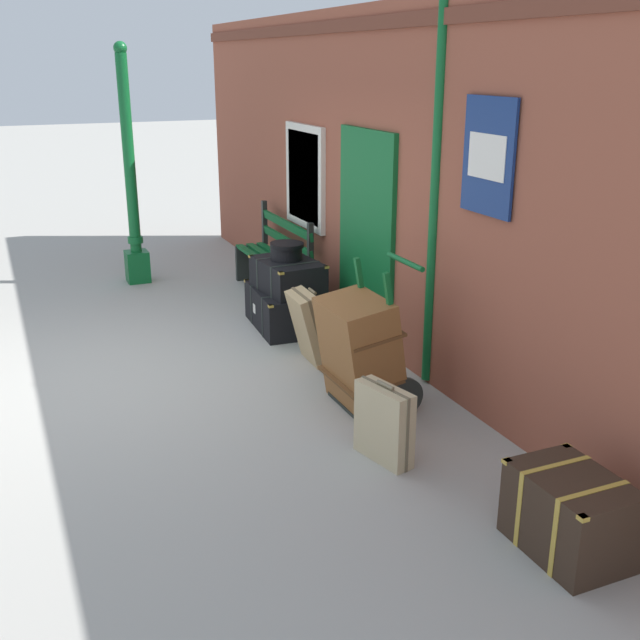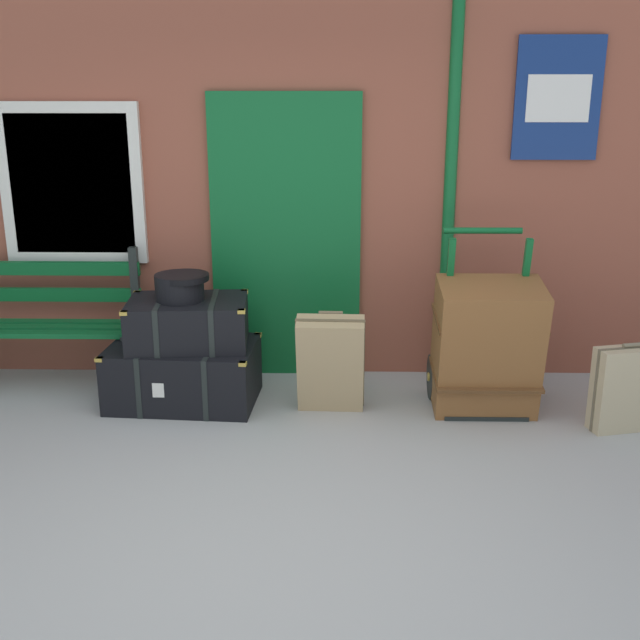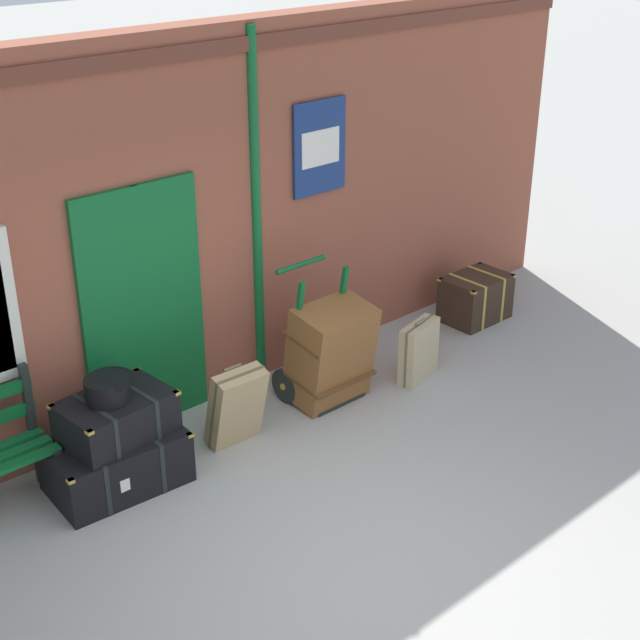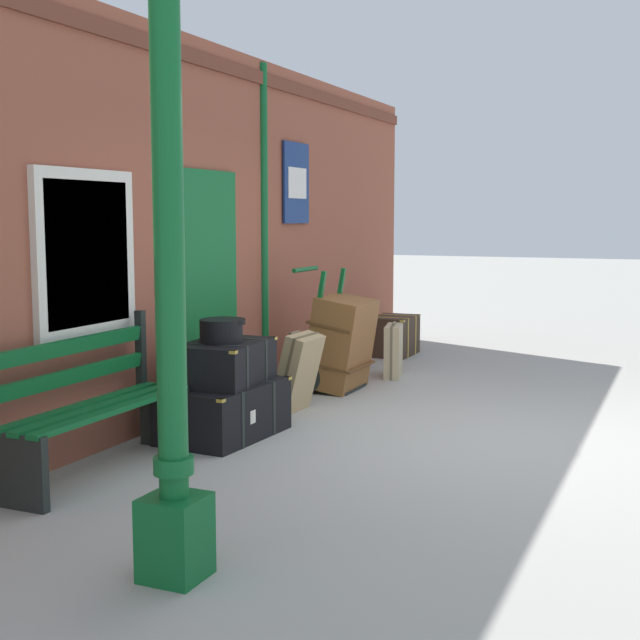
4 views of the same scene
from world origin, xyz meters
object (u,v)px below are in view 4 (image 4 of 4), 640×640
object	(u,v)px
steamer_trunk_middle	(225,362)
lamp_post	(171,348)
porters_trolley	(325,361)
corner_trunk	(393,336)
round_hatbox	(222,329)
suitcase_caramel	(393,351)
platform_bench	(92,408)
suitcase_slate	(298,372)
large_brown_trunk	(341,343)
steamer_trunk_base	(224,410)

from	to	relation	value
steamer_trunk_middle	lamp_post	bearing A→B (deg)	-155.42
porters_trolley	corner_trunk	size ratio (longest dim) A/B	1.74
round_hatbox	suitcase_caramel	xyz separation A→B (m)	(2.94, -0.40, -0.57)
platform_bench	round_hatbox	distance (m)	1.29
lamp_post	corner_trunk	world-z (taller)	lamp_post
porters_trolley	suitcase_slate	world-z (taller)	porters_trolley
platform_bench	large_brown_trunk	distance (m)	3.28
steamer_trunk_middle	porters_trolley	distance (m)	2.04
lamp_post	steamer_trunk_base	xyz separation A→B (m)	(2.40, 1.11, -0.90)
suitcase_caramel	platform_bench	bearing A→B (deg)	170.22
suitcase_caramel	steamer_trunk_base	bearing A→B (deg)	172.48
platform_bench	steamer_trunk_base	size ratio (longest dim) A/B	1.52
porters_trolley	steamer_trunk_middle	bearing A→B (deg)	-179.50
porters_trolley	corner_trunk	bearing A→B (deg)	1.29
large_brown_trunk	suitcase_caramel	distance (m)	0.93
lamp_post	suitcase_caramel	xyz separation A→B (m)	(5.35, 0.72, -0.83)
lamp_post	suitcase_caramel	distance (m)	5.46
corner_trunk	steamer_trunk_middle	bearing A→B (deg)	-179.08
suitcase_slate	corner_trunk	world-z (taller)	suitcase_slate
steamer_trunk_middle	porters_trolley	size ratio (longest dim) A/B	0.70
round_hatbox	platform_bench	bearing A→B (deg)	165.45
platform_bench	suitcase_slate	world-z (taller)	platform_bench
lamp_post	steamer_trunk_middle	world-z (taller)	lamp_post
steamer_trunk_base	corner_trunk	bearing A→B (deg)	1.05
suitcase_caramel	steamer_trunk_middle	bearing A→B (deg)	172.15
large_brown_trunk	corner_trunk	world-z (taller)	large_brown_trunk
lamp_post	steamer_trunk_base	bearing A→B (deg)	24.80
steamer_trunk_middle	suitcase_caramel	world-z (taller)	steamer_trunk_middle
steamer_trunk_base	round_hatbox	bearing A→B (deg)	65.56
steamer_trunk_base	porters_trolley	xyz separation A→B (m)	(2.07, 0.03, 0.06)
platform_bench	porters_trolley	distance (m)	3.26
platform_bench	large_brown_trunk	size ratio (longest dim) A/B	1.71
porters_trolley	suitcase_slate	xyz separation A→B (m)	(-1.04, -0.18, 0.08)
porters_trolley	corner_trunk	world-z (taller)	porters_trolley
steamer_trunk_base	steamer_trunk_middle	xyz separation A→B (m)	(0.05, 0.01, 0.37)
suitcase_caramel	lamp_post	bearing A→B (deg)	-172.32
round_hatbox	porters_trolley	xyz separation A→B (m)	(2.06, 0.01, -0.57)
steamer_trunk_base	suitcase_slate	world-z (taller)	suitcase_slate
round_hatbox	large_brown_trunk	bearing A→B (deg)	-4.41
steamer_trunk_middle	corner_trunk	world-z (taller)	steamer_trunk_middle
steamer_trunk_middle	suitcase_caramel	distance (m)	2.94
round_hatbox	large_brown_trunk	distance (m)	2.10
large_brown_trunk	corner_trunk	size ratio (longest dim) A/B	1.36
porters_trolley	suitcase_slate	distance (m)	1.06
round_hatbox	corner_trunk	bearing A→B (deg)	0.86
large_brown_trunk	suitcase_caramel	world-z (taller)	large_brown_trunk
porters_trolley	suitcase_slate	size ratio (longest dim) A/B	1.70
steamer_trunk_middle	large_brown_trunk	bearing A→B (deg)	-4.39
platform_bench	porters_trolley	world-z (taller)	porters_trolley
steamer_trunk_middle	suitcase_slate	size ratio (longest dim) A/B	1.20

